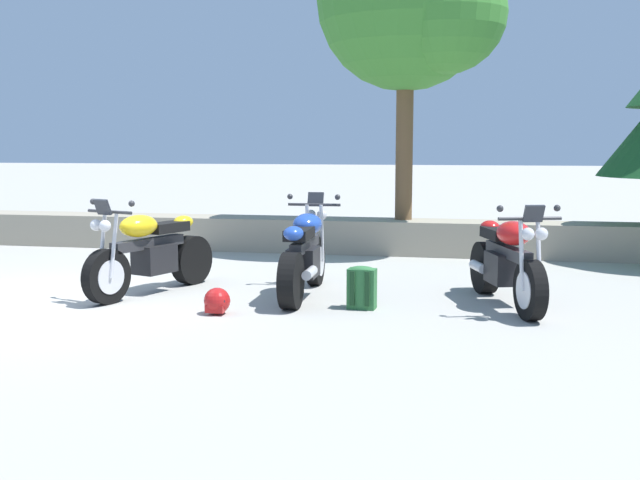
# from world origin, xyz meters

# --- Properties ---
(ground_plane) EXTENTS (120.00, 120.00, 0.00)m
(ground_plane) POSITION_xyz_m (0.00, 0.00, 0.00)
(ground_plane) COLOR #A3A099
(stone_wall) EXTENTS (36.00, 0.80, 0.55)m
(stone_wall) POSITION_xyz_m (0.00, 4.80, 0.28)
(stone_wall) COLOR gray
(stone_wall) RESTS_ON ground
(motorcycle_yellow_near_left) EXTENTS (0.96, 1.99, 1.18)m
(motorcycle_yellow_near_left) POSITION_xyz_m (0.99, 0.83, 0.49)
(motorcycle_yellow_near_left) COLOR black
(motorcycle_yellow_near_left) RESTS_ON ground
(motorcycle_blue_centre) EXTENTS (0.67, 2.06, 1.18)m
(motorcycle_blue_centre) POSITION_xyz_m (2.83, 1.07, 0.49)
(motorcycle_blue_centre) COLOR black
(motorcycle_blue_centre) RESTS_ON ground
(motorcycle_red_far_right) EXTENTS (0.92, 2.01, 1.18)m
(motorcycle_red_far_right) POSITION_xyz_m (5.13, 0.95, 0.49)
(motorcycle_red_far_right) COLOR black
(motorcycle_red_far_right) RESTS_ON ground
(rider_backpack) EXTENTS (0.31, 0.28, 0.47)m
(rider_backpack) POSITION_xyz_m (3.59, 0.49, 0.24)
(rider_backpack) COLOR #2D6B38
(rider_backpack) RESTS_ON ground
(rider_helmet) EXTENTS (0.28, 0.28, 0.28)m
(rider_helmet) POSITION_xyz_m (2.13, -0.08, 0.14)
(rider_helmet) COLOR #B21919
(rider_helmet) RESTS_ON ground
(leafy_tree_far_left) EXTENTS (3.01, 2.86, 4.94)m
(leafy_tree_far_left) POSITION_xyz_m (3.77, 4.83, 3.98)
(leafy_tree_far_left) COLOR brown
(leafy_tree_far_left) RESTS_ON stone_wall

